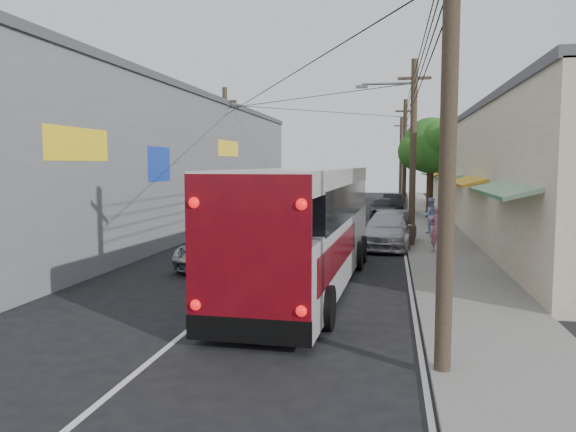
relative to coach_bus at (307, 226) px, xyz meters
The scene contains 13 objects.
ground 5.29m from the coach_bus, 112.24° to the right, with size 120.00×120.00×0.00m, color black.
sidewalk 16.16m from the coach_bus, 73.31° to the left, with size 3.00×80.00×0.12m, color slate.
building_right 19.68m from the coach_bus, 62.37° to the left, with size 7.09×40.00×6.25m.
building_left 17.04m from the coach_bus, 127.79° to the left, with size 7.20×36.00×7.25m.
utility_poles 15.94m from the coach_bus, 85.48° to the left, with size 11.80×45.28×8.00m.
street_tree 22.17m from the coach_bus, 76.88° to the left, with size 4.40×4.00×6.60m.
coach_bus is the anchor object (origin of this frame).
jeepney 4.48m from the coach_bus, 141.90° to the left, with size 2.15×4.67×1.30m, color #B7B8BE.
parked_suv 8.78m from the coach_bus, 74.33° to the left, with size 2.11×5.19×1.50m, color #AAA9B1.
parked_car_mid 21.51m from the coach_bus, 84.88° to the left, with size 1.69×4.20×1.43m, color #2B2A30.
parked_car_far 24.49m from the coach_bus, 83.63° to the left, with size 1.58×4.53×1.49m, color black.
pedestrian_near 7.96m from the coach_bus, 57.55° to the left, with size 0.67×0.44×1.85m, color #C06589.
pedestrian_far 13.58m from the coach_bus, 71.10° to the left, with size 0.87×0.68×1.78m, color #9BACE1.
Camera 1 is at (4.28, -11.59, 3.61)m, focal length 35.00 mm.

